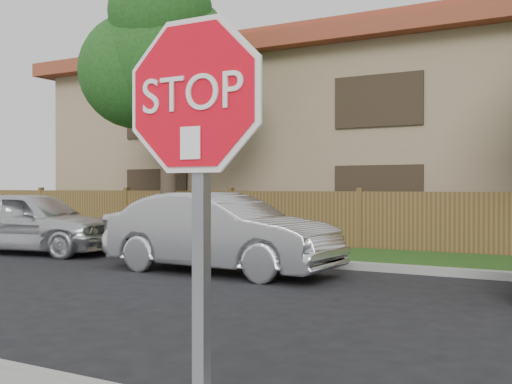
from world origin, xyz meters
The scene contains 5 objects.
far_curb centered at (0.00, 8.15, 0.07)m, with size 70.00×0.30×0.15m, color gray.
tree_left centered at (-8.98, 9.57, 5.22)m, with size 4.80×3.90×7.78m.
stop_sign centered at (-0.38, -1.48, 1.83)m, with size 1.01×0.13×2.55m.
sedan_far_left centered at (-11.33, 7.00, 0.82)m, with size 1.93×4.80×1.64m, color silver.
sedan_left centered at (-5.20, 6.37, 0.81)m, with size 1.70×4.89×1.61m, color #B4B5B9.
Camera 1 is at (1.20, -3.78, 1.73)m, focal length 42.00 mm.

